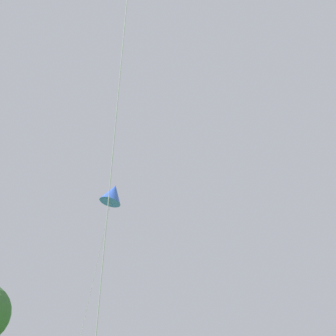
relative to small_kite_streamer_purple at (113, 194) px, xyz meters
The scene contains 1 object.
small_kite_streamer_purple is the anchor object (origin of this frame).
Camera 1 is at (-7.73, 4.08, 1.71)m, focal length 43.40 mm.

